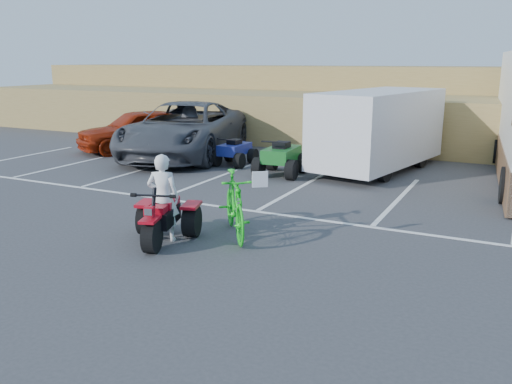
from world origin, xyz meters
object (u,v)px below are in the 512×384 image
at_px(red_trike_atv, 163,242).
at_px(rider, 163,198).
at_px(quad_atv_green, 281,175).
at_px(green_dirt_bike, 235,205).
at_px(cargo_trailer, 379,128).
at_px(red_car, 139,130).
at_px(quad_atv_blue, 235,165).
at_px(grey_pickup, 184,130).

bearing_deg(red_trike_atv, rider, 90.00).
relative_size(red_trike_atv, quad_atv_green, 0.95).
bearing_deg(green_dirt_bike, rider, 179.99).
distance_m(cargo_trailer, quad_atv_green, 3.38).
distance_m(green_dirt_bike, cargo_trailer, 7.78).
bearing_deg(cargo_trailer, quad_atv_green, -129.67).
bearing_deg(rider, green_dirt_bike, -160.91).
height_order(red_car, quad_atv_blue, red_car).
height_order(rider, quad_atv_blue, rider).
xyz_separation_m(red_trike_atv, cargo_trailer, (1.93, 8.67, 1.34)).
bearing_deg(rider, cargo_trailer, -120.81).
bearing_deg(grey_pickup, cargo_trailer, -9.96).
distance_m(cargo_trailer, quad_atv_blue, 4.80).
height_order(red_trike_atv, grey_pickup, grey_pickup).
distance_m(grey_pickup, quad_atv_blue, 2.69).
distance_m(rider, quad_atv_blue, 7.82).
height_order(red_car, cargo_trailer, cargo_trailer).
bearing_deg(grey_pickup, red_car, 157.70).
relative_size(rider, cargo_trailer, 0.30).
distance_m(grey_pickup, cargo_trailer, 6.90).
xyz_separation_m(grey_pickup, cargo_trailer, (6.88, 0.48, 0.38)).
height_order(grey_pickup, quad_atv_green, grey_pickup).
xyz_separation_m(red_car, cargo_trailer, (9.21, 0.14, 0.55)).
bearing_deg(quad_atv_green, cargo_trailer, 34.51).
bearing_deg(quad_atv_blue, quad_atv_green, -21.07).
distance_m(red_car, cargo_trailer, 9.23).
relative_size(grey_pickup, quad_atv_blue, 4.78).
bearing_deg(quad_atv_green, rider, -90.26).
xyz_separation_m(rider, grey_pickup, (-4.90, 8.05, 0.12)).
height_order(red_car, quad_atv_green, red_car).
bearing_deg(grey_pickup, quad_atv_blue, -29.73).
bearing_deg(green_dirt_bike, red_trike_atv, -174.33).
height_order(green_dirt_bike, red_car, red_car).
distance_m(red_car, quad_atv_green, 7.07).
xyz_separation_m(rider, red_car, (-7.24, 8.39, -0.05)).
distance_m(red_car, quad_atv_blue, 4.92).
bearing_deg(red_car, red_trike_atv, -18.61).
xyz_separation_m(red_trike_atv, rider, (-0.05, 0.14, 0.85)).
height_order(grey_pickup, cargo_trailer, cargo_trailer).
xyz_separation_m(red_car, quad_atv_green, (6.79, -1.80, -0.79)).
relative_size(rider, quad_atv_green, 0.98).
height_order(red_trike_atv, red_car, red_car).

